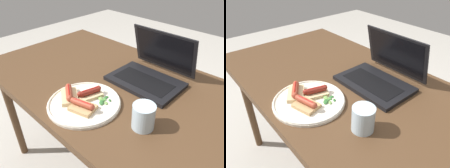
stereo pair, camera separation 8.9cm
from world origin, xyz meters
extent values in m
cube|color=#4C331E|center=(0.00, 0.00, 0.70)|extent=(1.39, 0.75, 0.04)
cylinder|color=#4C331E|center=(-0.62, 0.30, 0.34)|extent=(0.05, 0.05, 0.68)
cylinder|color=#4C331E|center=(-0.62, -0.30, 0.34)|extent=(0.05, 0.05, 0.68)
cube|color=black|center=(0.09, 0.09, 0.72)|extent=(0.32, 0.22, 0.02)
cube|color=black|center=(0.09, 0.07, 0.73)|extent=(0.26, 0.12, 0.00)
cube|color=black|center=(0.09, 0.22, 0.83)|extent=(0.32, 0.06, 0.20)
cube|color=black|center=(0.09, 0.22, 0.83)|extent=(0.29, 0.05, 0.17)
cylinder|color=silver|center=(0.01, -0.21, 0.72)|extent=(0.29, 0.29, 0.01)
torus|color=silver|center=(0.01, -0.21, 0.73)|extent=(0.29, 0.29, 0.01)
cube|color=tan|center=(0.04, -0.24, 0.73)|extent=(0.11, 0.09, 0.01)
cylinder|color=#9E3D28|center=(0.04, -0.24, 0.75)|extent=(0.08, 0.04, 0.02)
sphere|color=#9E3D28|center=(0.08, -0.23, 0.75)|extent=(0.02, 0.02, 0.02)
sphere|color=#9E3D28|center=(0.00, -0.25, 0.75)|extent=(0.02, 0.02, 0.02)
cylinder|color=red|center=(0.04, -0.24, 0.76)|extent=(0.07, 0.02, 0.01)
cube|color=#D6B784|center=(-0.05, -0.23, 0.73)|extent=(0.13, 0.12, 0.02)
cylinder|color=#9E3D28|center=(-0.05, -0.23, 0.75)|extent=(0.09, 0.07, 0.03)
sphere|color=#9E3D28|center=(-0.02, -0.25, 0.75)|extent=(0.03, 0.03, 0.03)
sphere|color=#9E3D28|center=(-0.09, -0.21, 0.75)|extent=(0.03, 0.03, 0.03)
cylinder|color=red|center=(-0.05, -0.23, 0.77)|extent=(0.06, 0.04, 0.00)
cube|color=#D6B784|center=(0.00, -0.16, 0.73)|extent=(0.08, 0.11, 0.01)
cylinder|color=maroon|center=(0.00, -0.16, 0.75)|extent=(0.04, 0.09, 0.02)
sphere|color=maroon|center=(-0.01, -0.20, 0.75)|extent=(0.02, 0.02, 0.02)
sphere|color=maroon|center=(0.01, -0.13, 0.75)|extent=(0.02, 0.02, 0.02)
cylinder|color=red|center=(0.00, -0.16, 0.76)|extent=(0.02, 0.07, 0.01)
ellipsoid|color=#2D662D|center=(0.08, -0.13, 0.73)|extent=(0.02, 0.02, 0.00)
ellipsoid|color=#387A33|center=(0.04, -0.15, 0.73)|extent=(0.02, 0.02, 0.01)
ellipsoid|color=#4C8E3D|center=(0.06, -0.16, 0.73)|extent=(0.03, 0.02, 0.01)
ellipsoid|color=#709E4C|center=(0.04, -0.15, 0.73)|extent=(0.03, 0.02, 0.01)
ellipsoid|color=#2D662D|center=(0.05, -0.13, 0.73)|extent=(0.01, 0.02, 0.00)
ellipsoid|color=#709E4C|center=(0.08, -0.15, 0.73)|extent=(0.02, 0.02, 0.01)
ellipsoid|color=#4C8E3D|center=(0.06, -0.15, 0.73)|extent=(0.01, 0.02, 0.00)
ellipsoid|color=#2D662D|center=(0.07, -0.16, 0.73)|extent=(0.03, 0.04, 0.01)
ellipsoid|color=#2D662D|center=(0.03, -0.15, 0.73)|extent=(0.02, 0.02, 0.00)
ellipsoid|color=#4C8E3D|center=(0.06, -0.14, 0.73)|extent=(0.02, 0.02, 0.00)
cylinder|color=silver|center=(0.26, -0.15, 0.76)|extent=(0.08, 0.08, 0.09)
camera|label=1|loc=(0.57, -0.63, 1.26)|focal=35.00mm
camera|label=2|loc=(0.63, -0.57, 1.26)|focal=35.00mm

